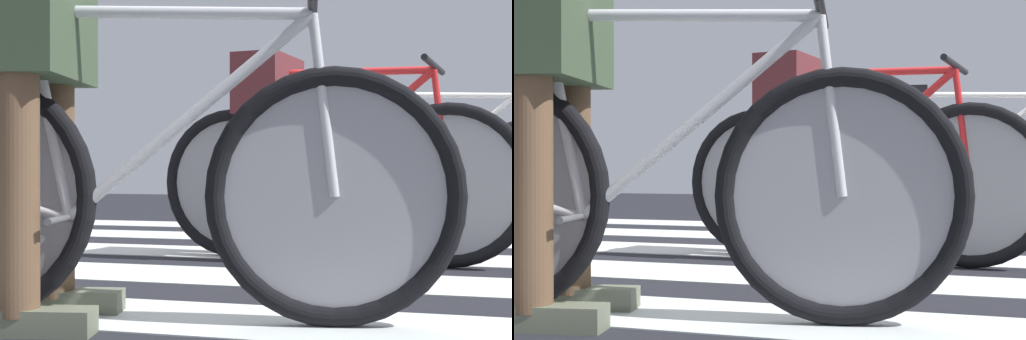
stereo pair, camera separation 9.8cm
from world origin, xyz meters
The scene contains 9 objects.
ground centered at (0.00, 0.00, 0.01)m, with size 18.00×14.00×0.02m.
crosswalk_markings centered at (-0.01, -0.01, 0.02)m, with size 5.40×4.25×0.00m.
bicycle_1_of_4 centered at (-0.32, -1.26, 0.41)m, with size 1.72×0.55×0.93m.
cyclist_1_of_4 centered at (-0.62, -1.31, 0.64)m, with size 0.38×0.44×0.96m.
bicycle_2_of_4 centered at (-0.02, 0.16, 0.41)m, with size 1.73×0.52×0.93m.
cyclist_2_of_4 centered at (-0.32, 0.20, 0.64)m, with size 0.36×0.44×0.96m.
bicycle_3_of_4 centered at (0.44, 1.39, 0.41)m, with size 1.74×0.52×0.93m.
bicycle_4_of_4 centered at (-0.48, 3.22, 0.41)m, with size 1.74×0.52×0.93m.
cyclist_4_of_4 centered at (-0.79, 3.22, 0.65)m, with size 0.32×0.41×0.97m.
Camera 2 is at (0.57, -3.12, 0.47)m, focal length 50.55 mm.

